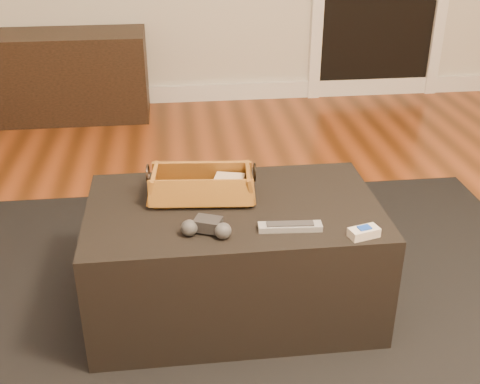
{
  "coord_description": "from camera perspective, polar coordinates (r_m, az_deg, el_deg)",
  "views": [
    {
      "loc": [
        -0.19,
        -1.48,
        1.41
      ],
      "look_at": [
        0.02,
        0.29,
        0.49
      ],
      "focal_mm": 45.0,
      "sensor_mm": 36.0,
      "label": 1
    }
  ],
  "objects": [
    {
      "name": "silver_remote",
      "position": [
        1.91,
        4.77,
        -3.28
      ],
      "size": [
        0.2,
        0.06,
        0.02
      ],
      "color": "#94969B",
      "rests_on": "ottoman"
    },
    {
      "name": "wicker_basket",
      "position": [
        2.08,
        -3.65,
        0.51
      ],
      "size": [
        0.38,
        0.23,
        0.13
      ],
      "color": "#A36C24",
      "rests_on": "ottoman"
    },
    {
      "name": "media_cabinet",
      "position": [
        4.24,
        -18.68,
        10.31
      ],
      "size": [
        1.43,
        0.45,
        0.56
      ],
      "primitive_type": "cube",
      "color": "black",
      "rests_on": "floor"
    },
    {
      "name": "area_rug",
      "position": [
        2.24,
        -0.43,
        -11.49
      ],
      "size": [
        2.6,
        2.0,
        0.01
      ],
      "primitive_type": "cube",
      "color": "black",
      "rests_on": "floor"
    },
    {
      "name": "baseboard",
      "position": [
        4.43,
        -4.0,
        9.36
      ],
      "size": [
        5.0,
        0.04,
        0.12
      ],
      "primitive_type": "cube",
      "color": "white",
      "rests_on": "floor"
    },
    {
      "name": "cream_gadget",
      "position": [
        1.9,
        11.67,
        -3.76
      ],
      "size": [
        0.1,
        0.07,
        0.03
      ],
      "color": "beige",
      "rests_on": "ottoman"
    },
    {
      "name": "floor",
      "position": [
        2.06,
        0.5,
        -16.22
      ],
      "size": [
        5.0,
        5.5,
        0.01
      ],
      "primitive_type": "cube",
      "color": "brown",
      "rests_on": "ground"
    },
    {
      "name": "game_controller",
      "position": [
        1.87,
        -3.16,
        -3.37
      ],
      "size": [
        0.17,
        0.12,
        0.05
      ],
      "color": "black",
      "rests_on": "ottoman"
    },
    {
      "name": "tv_remote",
      "position": [
        2.08,
        -4.15,
        -0.16
      ],
      "size": [
        0.19,
        0.05,
        0.02
      ],
      "primitive_type": "cube",
      "rotation": [
        0.0,
        0.0,
        0.01
      ],
      "color": "black",
      "rests_on": "wicker_basket"
    },
    {
      "name": "ottoman",
      "position": [
        2.16,
        -0.59,
        -6.18
      ],
      "size": [
        1.0,
        0.6,
        0.42
      ],
      "primitive_type": "cube",
      "color": "black",
      "rests_on": "area_rug"
    },
    {
      "name": "cloth_bundle",
      "position": [
        2.11,
        -0.99,
        0.82
      ],
      "size": [
        0.12,
        0.09,
        0.06
      ],
      "primitive_type": "cube",
      "rotation": [
        0.0,
        0.0,
        -0.27
      ],
      "color": "tan",
      "rests_on": "wicker_basket"
    }
  ]
}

